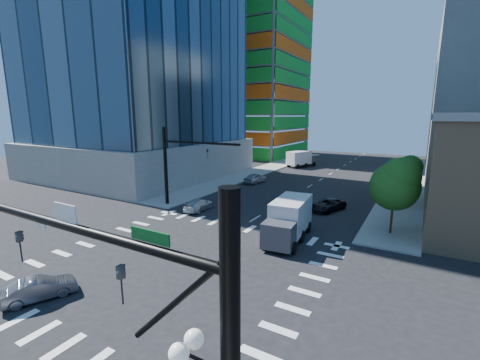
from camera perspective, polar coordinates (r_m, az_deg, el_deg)
The scene contains 14 objects.
ground at distance 23.97m, azimuth -10.99°, elevation -14.53°, with size 160.00×160.00×0.00m, color black.
road_markings at distance 23.97m, azimuth -10.99°, elevation -14.52°, with size 20.00×20.00×0.01m, color silver.
sidewalk_ne at distance 57.11m, azimuth 27.48°, elevation -0.36°, with size 5.00×60.00×0.15m, color gray.
sidewalk_nw at distance 63.09m, azimuth 4.25°, elevation 1.89°, with size 5.00×60.00×0.15m, color gray.
construction_building at distance 89.69m, azimuth 1.82°, elevation 20.44°, with size 25.16×34.50×70.60m.
signal_mast_nw at distance 37.18m, azimuth -11.44°, elevation 3.56°, with size 10.20×0.40×9.00m.
tree_south at distance 30.62m, azimuth 26.06°, elevation -0.54°, with size 4.16×4.16×6.82m.
tree_north at distance 42.55m, azimuth 27.58°, elevation 1.40°, with size 3.54×3.52×5.78m.
car_nb_far at distance 37.11m, azimuth 15.33°, elevation -4.27°, with size 2.18×4.72×1.31m, color black.
car_sb_near at distance 36.23m, azimuth -7.35°, elevation -4.36°, with size 1.79×4.41×1.28m, color silver.
car_sb_mid at distance 50.49m, azimuth 2.74°, elevation 0.35°, with size 1.83×4.55×1.55m, color #A6A8AD.
car_sb_cross at distance 22.59m, azimuth -32.07°, elevation -16.05°, with size 1.34×3.84×1.27m, color #535358.
box_truck_near at distance 27.48m, azimuth 8.43°, elevation -7.65°, with size 3.36×6.67×3.38m.
box_truck_far at distance 67.84m, azimuth 11.00°, elevation 3.55°, with size 4.87×6.77×3.27m.
Camera 1 is at (14.38, -16.14, 10.37)m, focal length 24.00 mm.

